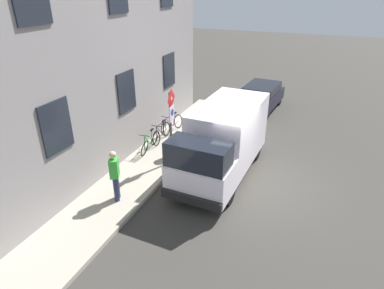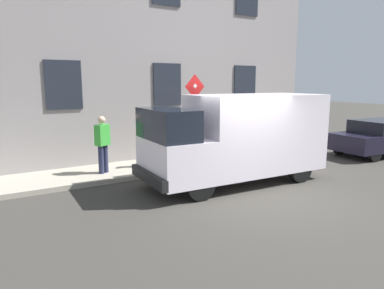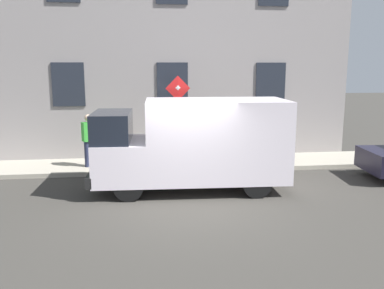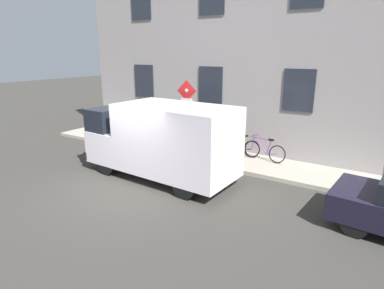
{
  "view_description": "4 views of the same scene",
  "coord_description": "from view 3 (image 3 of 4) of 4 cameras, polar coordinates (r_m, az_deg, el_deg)",
  "views": [
    {
      "loc": [
        -1.77,
        10.01,
        6.42
      ],
      "look_at": [
        2.48,
        -0.21,
        0.96
      ],
      "focal_mm": 30.82,
      "sensor_mm": 36.0,
      "label": 1
    },
    {
      "loc": [
        -6.49,
        6.0,
        2.85
      ],
      "look_at": [
        2.88,
        0.27,
        0.92
      ],
      "focal_mm": 33.23,
      "sensor_mm": 36.0,
      "label": 2
    },
    {
      "loc": [
        -9.7,
        1.13,
        3.4
      ],
      "look_at": [
        2.51,
        -0.39,
        1.04
      ],
      "focal_mm": 38.52,
      "sensor_mm": 36.0,
      "label": 3
    },
    {
      "loc": [
        -6.66,
        -6.57,
        4.07
      ],
      "look_at": [
        2.03,
        -1.01,
        1.09
      ],
      "focal_mm": 29.93,
      "sensor_mm": 36.0,
      "label": 4
    }
  ],
  "objects": [
    {
      "name": "bicycle_green",
      "position": [
        14.6,
        -0.25,
        -0.57
      ],
      "size": [
        0.46,
        1.72,
        0.89
      ],
      "rotation": [
        0.0,
        0.0,
        1.66
      ],
      "color": "black",
      "rests_on": "sidewalk_slab"
    },
    {
      "name": "sign_post_stacked",
      "position": [
        13.04,
        -1.96,
        4.9
      ],
      "size": [
        0.17,
        0.56,
        2.84
      ],
      "color": "#474C47",
      "rests_on": "sidewalk_slab"
    },
    {
      "name": "bicycle_black",
      "position": [
        14.76,
        3.78,
        -0.47
      ],
      "size": [
        0.46,
        1.71,
        0.89
      ],
      "rotation": [
        0.0,
        0.0,
        1.62
      ],
      "color": "black",
      "rests_on": "sidewalk_slab"
    },
    {
      "name": "building_facade",
      "position": [
        15.17,
        -2.89,
        14.31
      ],
      "size": [
        0.75,
        13.09,
        8.64
      ],
      "color": "#999290",
      "rests_on": "ground_plane"
    },
    {
      "name": "bicycle_purple",
      "position": [
        14.99,
        7.7,
        -0.37
      ],
      "size": [
        0.5,
        1.71,
        0.89
      ],
      "rotation": [
        0.0,
        0.0,
        1.42
      ],
      "color": "black",
      "rests_on": "sidewalk_slab"
    },
    {
      "name": "litter_bin",
      "position": [
        13.45,
        0.01,
        -1.21
      ],
      "size": [
        0.44,
        0.44,
        0.9
      ],
      "primitive_type": "cylinder",
      "color": "#2D5133",
      "rests_on": "sidewalk_slab"
    },
    {
      "name": "delivery_van",
      "position": [
        11.29,
        0.32,
        0.29
      ],
      "size": [
        2.21,
        5.41,
        2.5
      ],
      "rotation": [
        0.0,
        0.0,
        1.53
      ],
      "color": "white",
      "rests_on": "ground_plane"
    },
    {
      "name": "ground_plane",
      "position": [
        10.34,
        -0.42,
        -8.36
      ],
      "size": [
        80.0,
        80.0,
        0.0
      ],
      "primitive_type": "plane",
      "color": "#3A3833"
    },
    {
      "name": "pedestrian",
      "position": [
        13.81,
        -14.09,
        0.81
      ],
      "size": [
        0.41,
        0.47,
        1.72
      ],
      "rotation": [
        0.0,
        0.0,
        0.47
      ],
      "color": "#262B47",
      "rests_on": "sidewalk_slab"
    },
    {
      "name": "sidewalk_slab",
      "position": [
        14.17,
        -2.31,
        -2.75
      ],
      "size": [
        2.05,
        15.09,
        0.14
      ],
      "primitive_type": "cube",
      "color": "#A8A190",
      "rests_on": "ground_plane"
    }
  ]
}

